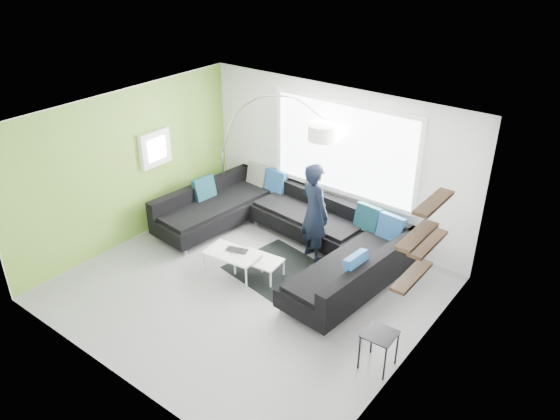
% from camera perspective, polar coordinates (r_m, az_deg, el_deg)
% --- Properties ---
extents(ground, '(5.50, 5.50, 0.00)m').
position_cam_1_polar(ground, '(8.97, -3.36, -8.16)').
color(ground, gray).
rests_on(ground, ground).
extents(room_shell, '(5.54, 5.04, 2.82)m').
position_cam_1_polar(room_shell, '(8.15, -2.57, 2.74)').
color(room_shell, silver).
rests_on(room_shell, ground).
extents(sectional_sofa, '(4.42, 2.98, 0.90)m').
position_cam_1_polar(sectional_sofa, '(9.62, -0.18, -2.52)').
color(sectional_sofa, black).
rests_on(sectional_sofa, ground).
extents(rug, '(2.08, 1.66, 0.01)m').
position_cam_1_polar(rug, '(9.26, 0.66, -6.77)').
color(rug, black).
rests_on(rug, ground).
extents(coffee_table, '(1.24, 0.81, 0.39)m').
position_cam_1_polar(coffee_table, '(9.21, -3.59, -5.64)').
color(coffee_table, white).
rests_on(coffee_table, ground).
extents(arc_lamp, '(2.53, 1.23, 2.58)m').
position_cam_1_polar(arc_lamp, '(10.78, -6.07, 6.09)').
color(arc_lamp, silver).
rests_on(arc_lamp, ground).
extents(side_table, '(0.42, 0.42, 0.56)m').
position_cam_1_polar(side_table, '(7.53, 10.22, -14.20)').
color(side_table, black).
rests_on(side_table, ground).
extents(person, '(0.94, 0.86, 1.79)m').
position_cam_1_polar(person, '(9.29, 3.60, -0.26)').
color(person, black).
rests_on(person, ground).
extents(laptop, '(0.52, 0.47, 0.03)m').
position_cam_1_polar(laptop, '(9.15, -4.64, -4.36)').
color(laptop, black).
rests_on(laptop, coffee_table).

